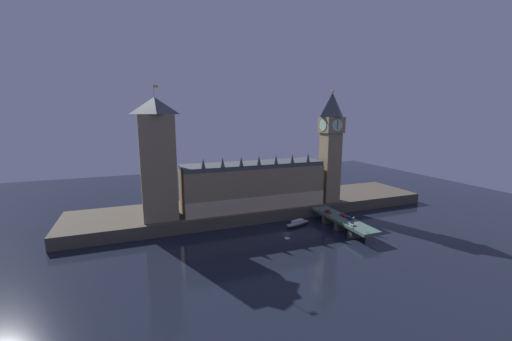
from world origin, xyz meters
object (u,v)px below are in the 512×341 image
object	(u,v)px
clock_tower	(331,144)
car_northbound_trail	(351,224)
car_southbound_trail	(343,215)
car_northbound_lead	(328,212)
street_lamp_far	(320,204)
victoria_tower	(157,159)
pedestrian_near_rail	(345,222)
pedestrian_mid_walk	(350,216)
street_lamp_near	(353,221)
boat_upstream	(298,224)
pedestrian_far_rail	(324,212)
car_southbound_lead	(350,218)

from	to	relation	value
clock_tower	car_northbound_trail	distance (m)	56.86
clock_tower	car_southbound_trail	bearing A→B (deg)	-108.85
car_northbound_lead	car_southbound_trail	distance (m)	9.11
car_northbound_lead	street_lamp_far	size ratio (longest dim) A/B	0.60
car_southbound_trail	clock_tower	bearing A→B (deg)	71.15
victoria_tower	pedestrian_near_rail	xyz separation A→B (m)	(85.70, -42.83, -30.95)
pedestrian_near_rail	pedestrian_mid_walk	xyz separation A→B (m)	(9.10, 7.74, -0.05)
car_southbound_trail	street_lamp_near	size ratio (longest dim) A/B	0.74
car_northbound_trail	pedestrian_near_rail	world-z (taller)	pedestrian_near_rail
clock_tower	street_lamp_far	xyz separation A→B (m)	(-17.09, -16.83, -32.34)
clock_tower	car_southbound_trail	xyz separation A→B (m)	(-9.87, -28.90, -35.98)
street_lamp_near	boat_upstream	size ratio (longest dim) A/B	0.37
car_southbound_trail	pedestrian_near_rail	distance (m)	12.41
street_lamp_far	clock_tower	bearing A→B (deg)	44.56
boat_upstream	car_southbound_trail	bearing A→B (deg)	-24.30
car_northbound_trail	street_lamp_near	distance (m)	6.24
car_northbound_trail	car_southbound_trail	world-z (taller)	car_northbound_trail
victoria_tower	car_northbound_lead	distance (m)	96.50
victoria_tower	pedestrian_far_rail	bearing A→B (deg)	-15.74
car_northbound_trail	street_lamp_far	distance (m)	25.18
victoria_tower	pedestrian_mid_walk	world-z (taller)	victoria_tower
victoria_tower	car_southbound_trail	size ratio (longest dim) A/B	15.11
victoria_tower	street_lamp_near	xyz separation A→B (m)	(85.30, -49.83, -28.03)
pedestrian_near_rail	victoria_tower	bearing A→B (deg)	153.45
victoria_tower	car_southbound_trail	world-z (taller)	victoria_tower
car_northbound_lead	pedestrian_mid_walk	bearing A→B (deg)	-57.01
pedestrian_far_rail	street_lamp_far	bearing A→B (deg)	96.07
street_lamp_near	car_southbound_trail	bearing A→B (deg)	67.41
car_northbound_trail	pedestrian_mid_walk	world-z (taller)	pedestrian_mid_walk
pedestrian_mid_walk	clock_tower	bearing A→B (deg)	76.46
car_northbound_lead	street_lamp_far	bearing A→B (deg)	122.60
pedestrian_near_rail	street_lamp_near	world-z (taller)	street_lamp_near
street_lamp_near	pedestrian_mid_walk	bearing A→B (deg)	57.21
clock_tower	pedestrian_near_rail	world-z (taller)	clock_tower
victoria_tower	street_lamp_far	world-z (taller)	victoria_tower
victoria_tower	pedestrian_far_rail	distance (m)	94.28
pedestrian_mid_walk	street_lamp_near	xyz separation A→B (m)	(-9.50, -14.74, 2.98)
street_lamp_near	street_lamp_far	xyz separation A→B (m)	(-0.00, 29.44, 0.48)
car_northbound_lead	car_southbound_lead	size ratio (longest dim) A/B	0.96
victoria_tower	boat_upstream	world-z (taller)	victoria_tower
car_southbound_trail	pedestrian_mid_walk	xyz separation A→B (m)	(2.27, -2.62, 0.18)
pedestrian_near_rail	pedestrian_far_rail	distance (m)	18.67
car_northbound_lead	pedestrian_mid_walk	distance (m)	12.54
pedestrian_mid_walk	street_lamp_far	bearing A→B (deg)	122.88
pedestrian_mid_walk	street_lamp_far	world-z (taller)	street_lamp_far
boat_upstream	car_southbound_lead	bearing A→B (deg)	-34.48
boat_upstream	pedestrian_mid_walk	bearing A→B (deg)	-27.31
victoria_tower	street_lamp_far	bearing A→B (deg)	-13.45
car_northbound_lead	pedestrian_far_rail	distance (m)	2.32
clock_tower	street_lamp_far	size ratio (longest dim) A/B	9.93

